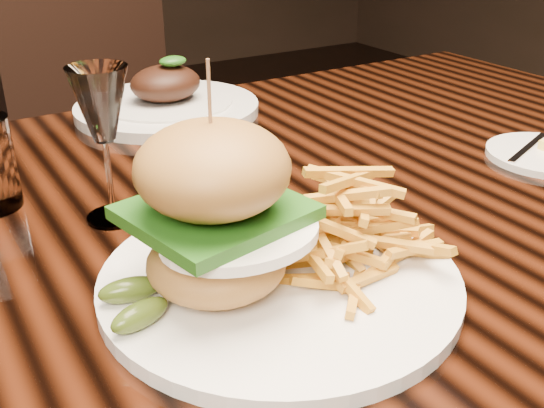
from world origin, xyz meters
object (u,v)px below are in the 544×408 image
far_dish (167,103)px  chair_far (117,133)px  burger_plate (276,231)px  wine_glass (101,110)px  dining_table (246,247)px

far_dish → chair_far: size_ratio=0.33×
burger_plate → wine_glass: bearing=111.1°
wine_glass → chair_far: size_ratio=0.19×
dining_table → wine_glass: 0.26m
chair_far → burger_plate: bearing=-112.7°
burger_plate → dining_table: bearing=69.0°
far_dish → dining_table: bearing=-97.7°
wine_glass → far_dish: 0.41m
wine_glass → burger_plate: bearing=-69.2°
wine_glass → far_dish: size_ratio=0.57×
dining_table → chair_far: bearing=82.2°
wine_glass → dining_table: bearing=-7.2°
burger_plate → far_dish: 0.57m
dining_table → far_dish: 0.37m
far_dish → burger_plate: bearing=-102.8°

